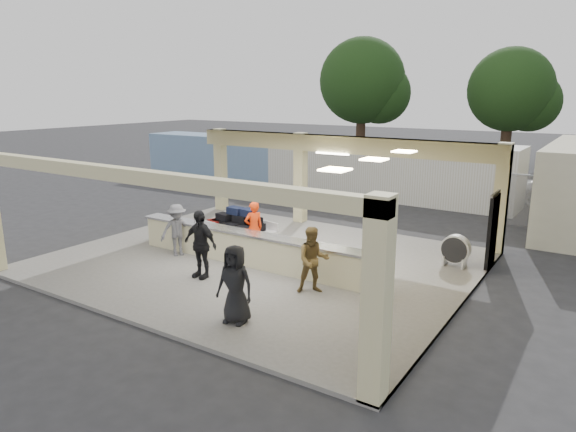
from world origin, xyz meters
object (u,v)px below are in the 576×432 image
Objects in this scene: luggage_cart at (238,226)px; passenger_a at (313,260)px; passenger_c at (177,230)px; passenger_d at (235,284)px; container_white at (382,169)px; drum_fan at (455,249)px; passenger_b at (200,244)px; baggage_counter at (250,249)px; container_blue at (224,157)px; baggage_handler at (254,228)px.

luggage_cart is 1.43× the size of passenger_a.
passenger_d is at bearing -89.58° from passenger_c.
passenger_a is 0.13× the size of container_white.
drum_fan is 0.07× the size of container_white.
passenger_b reaches higher than drum_fan.
container_white reaches higher than luggage_cart.
baggage_counter is 12.07m from container_white.
passenger_c is at bearing 152.41° from passenger_b.
container_white is at bearing 126.38° from drum_fan.
baggage_counter is 0.83× the size of container_blue.
drum_fan is (6.53, 1.88, -0.20)m from luggage_cart.
baggage_counter is 5.07× the size of passenger_c.
baggage_handler is (0.94, -0.41, 0.14)m from luggage_cart.
passenger_d is 15.57m from container_white.
passenger_a is at bearing 90.09° from baggage_handler.
passenger_c is (-5.04, 0.35, -0.04)m from passenger_a.
baggage_counter is 4.82× the size of passenger_a.
baggage_handler is 1.04× the size of passenger_c.
baggage_handler is 2.35m from passenger_c.
drum_fan is at bearing 141.08° from baggage_handler.
passenger_b is 3.07m from passenger_d.
baggage_handler is at bearing -13.18° from luggage_cart.
container_white is (-0.46, 11.14, 0.44)m from baggage_handler.
container_white is (1.46, 12.51, 0.47)m from passenger_c.
baggage_handler is 3.57m from passenger_a.
container_white is at bearing 25.35° from passenger_c.
passenger_b is at bearing 29.13° from baggage_handler.
passenger_a reaches higher than baggage_handler.
drum_fan is 10.74m from container_white.
baggage_handler reaches higher than luggage_cart.
container_blue is (-8.49, 12.43, 0.37)m from passenger_c.
container_blue is at bearing 66.31° from passenger_c.
container_white reaches higher than passenger_a.
passenger_d reaches higher than baggage_counter.
passenger_d is (2.56, -1.69, -0.06)m from passenger_b.
passenger_b is 1.16× the size of passenger_c.
container_blue is at bearing 129.02° from passenger_b.
drum_fan is 18.24m from container_blue.
passenger_b is at bearing -86.97° from passenger_c.
container_blue is at bearing 122.10° from passenger_d.
baggage_handler reaches higher than baggage_counter.
passenger_c is 0.92× the size of passenger_d.
luggage_cart is 1.50× the size of passenger_c.
passenger_d reaches higher than luggage_cart.
luggage_cart is 14.25m from container_blue.
passenger_b is 0.19× the size of container_blue.
passenger_d is (2.08, -3.26, 0.39)m from baggage_counter.
passenger_a is at bearing 68.57° from passenger_d.
baggage_handler is 0.17× the size of container_blue.
passenger_a is 2.47m from passenger_d.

